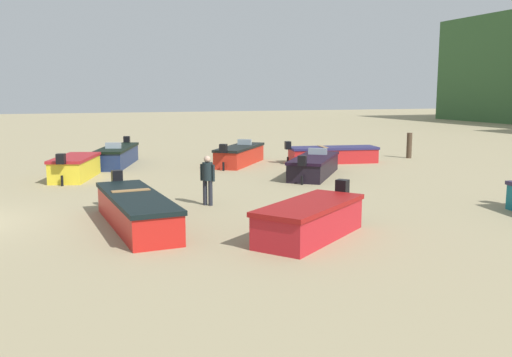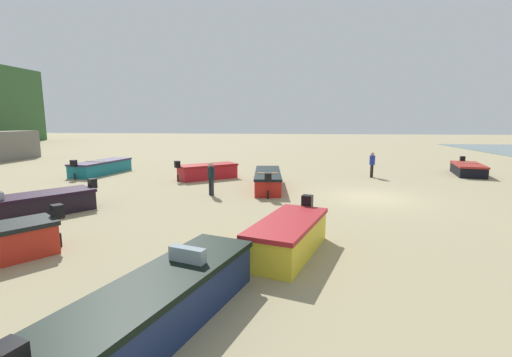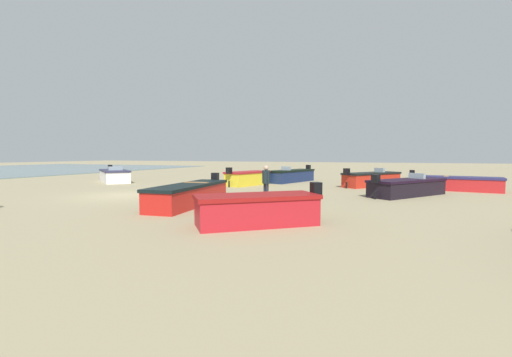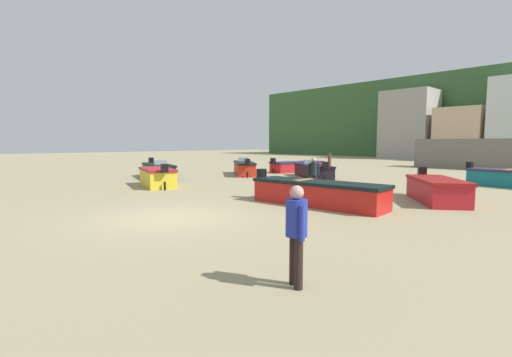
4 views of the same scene
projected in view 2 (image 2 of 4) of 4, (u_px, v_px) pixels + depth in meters
ground_plane at (369, 197)px, 16.75m from camera, size 160.00×160.00×0.00m
boat_teal_0 at (101, 167)px, 24.08m from camera, size 5.11×2.25×1.22m
boat_red_1 at (207, 171)px, 22.02m from camera, size 3.34×3.73×1.24m
boat_black_2 at (468, 169)px, 23.61m from camera, size 4.03×2.42×1.07m
boat_red_3 at (268, 180)px, 18.97m from camera, size 5.44×1.77×1.21m
boat_black_4 at (26, 206)px, 13.25m from camera, size 4.70×3.99×1.17m
boat_navy_5 at (161, 303)px, 6.11m from camera, size 4.99×2.68×1.25m
boat_yellow_8 at (288, 236)px, 9.62m from camera, size 3.79×2.35×1.27m
beach_walker_foreground at (211, 176)px, 17.06m from camera, size 0.48×0.48×1.62m
beach_walker_distant at (372, 163)px, 22.49m from camera, size 0.51×0.46×1.62m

